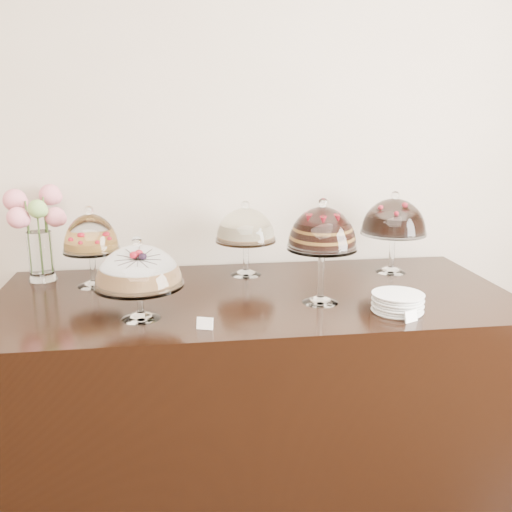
{
  "coord_description": "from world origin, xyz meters",
  "views": [
    {
      "loc": [
        -0.0,
        0.14,
        1.66
      ],
      "look_at": [
        0.32,
        2.4,
        1.08
      ],
      "focal_mm": 40.0,
      "sensor_mm": 36.0,
      "label": 1
    }
  ],
  "objects": [
    {
      "name": "wall_back",
      "position": [
        0.0,
        3.0,
        1.5
      ],
      "size": [
        5.0,
        0.04,
        3.0
      ],
      "primitive_type": "cube",
      "color": "beige",
      "rests_on": "ground"
    },
    {
      "name": "display_counter",
      "position": [
        0.32,
        2.45,
        0.45
      ],
      "size": [
        2.2,
        1.0,
        0.9
      ],
      "primitive_type": "cube",
      "color": "black",
      "rests_on": "ground"
    },
    {
      "name": "cake_stand_sugar_sponge",
      "position": [
        -0.15,
        2.22,
        1.09
      ],
      "size": [
        0.33,
        0.33,
        0.32
      ],
      "color": "white",
      "rests_on": "display_counter"
    },
    {
      "name": "cake_stand_choco_layer",
      "position": [
        0.57,
        2.3,
        1.19
      ],
      "size": [
        0.28,
        0.28,
        0.43
      ],
      "color": "white",
      "rests_on": "display_counter"
    },
    {
      "name": "cake_stand_cheesecake",
      "position": [
        0.32,
        2.75,
        1.13
      ],
      "size": [
        0.29,
        0.29,
        0.36
      ],
      "color": "white",
      "rests_on": "display_counter"
    },
    {
      "name": "cake_stand_dark_choco",
      "position": [
        1.03,
        2.7,
        1.16
      ],
      "size": [
        0.31,
        0.31,
        0.39
      ],
      "color": "white",
      "rests_on": "display_counter"
    },
    {
      "name": "cake_stand_fruit_tart",
      "position": [
        -0.38,
        2.67,
        1.12
      ],
      "size": [
        0.25,
        0.25,
        0.36
      ],
      "color": "white",
      "rests_on": "display_counter"
    },
    {
      "name": "flower_vase",
      "position": [
        -0.64,
        2.81,
        1.15
      ],
      "size": [
        0.28,
        0.27,
        0.43
      ],
      "color": "white",
      "rests_on": "display_counter"
    },
    {
      "name": "plate_stack",
      "position": [
        0.84,
        2.15,
        0.94
      ],
      "size": [
        0.2,
        0.2,
        0.07
      ],
      "color": "white",
      "rests_on": "display_counter"
    },
    {
      "name": "price_card_left",
      "position": [
        0.09,
        2.07,
        0.92
      ],
      "size": [
        0.06,
        0.03,
        0.04
      ],
      "primitive_type": "cube",
      "rotation": [
        -0.21,
        0.0,
        -0.35
      ],
      "color": "white",
      "rests_on": "display_counter"
    },
    {
      "name": "price_card_right",
      "position": [
        0.85,
        2.04,
        0.92
      ],
      "size": [
        0.06,
        0.04,
        0.04
      ],
      "primitive_type": "cube",
      "rotation": [
        -0.21,
        0.0,
        0.43
      ],
      "color": "white",
      "rests_on": "display_counter"
    }
  ]
}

